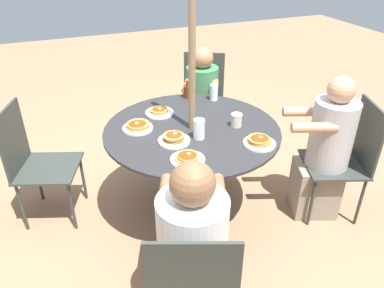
{
  "coord_description": "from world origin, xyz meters",
  "views": [
    {
      "loc": [
        0.87,
        2.2,
        2.01
      ],
      "look_at": [
        0.0,
        0.0,
        0.63
      ],
      "focal_mm": 35.0,
      "sensor_mm": 36.0,
      "label": 1
    }
  ],
  "objects_px": {
    "syrup_bottle": "(187,91)",
    "diner_south": "(202,105)",
    "pancake_plate_e": "(159,112)",
    "pancake_plate_c": "(138,127)",
    "patio_chair_north": "(193,287)",
    "patio_chair_south": "(203,95)",
    "pancake_plate_b": "(174,139)",
    "drinking_glass_b": "(199,129)",
    "pancake_plate_d": "(259,142)",
    "drinking_glass_a": "(214,92)",
    "patio_chair_east": "(348,155)",
    "diner_north": "(192,259)",
    "pancake_plate_a": "(187,159)",
    "diner_east": "(324,154)",
    "patio_table": "(192,144)",
    "patio_chair_west": "(34,159)",
    "coffee_cup": "(236,120)"
  },
  "relations": [
    {
      "from": "pancake_plate_e",
      "to": "pancake_plate_c",
      "type": "bearing_deg",
      "value": 40.62
    },
    {
      "from": "patio_table",
      "to": "coffee_cup",
      "type": "xyz_separation_m",
      "value": [
        -0.31,
        0.09,
        0.18
      ]
    },
    {
      "from": "diner_south",
      "to": "pancake_plate_c",
      "type": "height_order",
      "value": "diner_south"
    },
    {
      "from": "pancake_plate_d",
      "to": "drinking_glass_b",
      "type": "relative_size",
      "value": 1.56
    },
    {
      "from": "diner_north",
      "to": "pancake_plate_a",
      "type": "xyz_separation_m",
      "value": [
        -0.18,
        -0.54,
        0.26
      ]
    },
    {
      "from": "pancake_plate_d",
      "to": "drinking_glass_a",
      "type": "xyz_separation_m",
      "value": [
        -0.02,
        -0.78,
        0.05
      ]
    },
    {
      "from": "patio_chair_south",
      "to": "patio_chair_west",
      "type": "bearing_deg",
      "value": 48.53
    },
    {
      "from": "pancake_plate_b",
      "to": "syrup_bottle",
      "type": "relative_size",
      "value": 1.47
    },
    {
      "from": "patio_chair_west",
      "to": "patio_chair_east",
      "type": "bearing_deg",
      "value": 89.78
    },
    {
      "from": "pancake_plate_c",
      "to": "syrup_bottle",
      "type": "relative_size",
      "value": 1.47
    },
    {
      "from": "diner_east",
      "to": "pancake_plate_a",
      "type": "bearing_deg",
      "value": 112.62
    },
    {
      "from": "pancake_plate_b",
      "to": "pancake_plate_c",
      "type": "xyz_separation_m",
      "value": [
        0.18,
        -0.27,
        -0.0
      ]
    },
    {
      "from": "patio_chair_north",
      "to": "pancake_plate_c",
      "type": "bearing_deg",
      "value": 108.36
    },
    {
      "from": "patio_chair_north",
      "to": "diner_east",
      "type": "height_order",
      "value": "diner_east"
    },
    {
      "from": "pancake_plate_a",
      "to": "diner_east",
      "type": "bearing_deg",
      "value": -177.77
    },
    {
      "from": "patio_chair_east",
      "to": "patio_chair_south",
      "type": "relative_size",
      "value": 1.0
    },
    {
      "from": "syrup_bottle",
      "to": "coffee_cup",
      "type": "relative_size",
      "value": 1.55
    },
    {
      "from": "diner_south",
      "to": "drinking_glass_a",
      "type": "height_order",
      "value": "diner_south"
    },
    {
      "from": "diner_east",
      "to": "drinking_glass_b",
      "type": "distance_m",
      "value": 1.01
    },
    {
      "from": "pancake_plate_b",
      "to": "drinking_glass_a",
      "type": "bearing_deg",
      "value": -134.77
    },
    {
      "from": "syrup_bottle",
      "to": "diner_south",
      "type": "bearing_deg",
      "value": -128.6
    },
    {
      "from": "drinking_glass_b",
      "to": "pancake_plate_c",
      "type": "bearing_deg",
      "value": -38.19
    },
    {
      "from": "diner_south",
      "to": "pancake_plate_a",
      "type": "bearing_deg",
      "value": 90.52
    },
    {
      "from": "patio_chair_north",
      "to": "pancake_plate_d",
      "type": "xyz_separation_m",
      "value": [
        -0.76,
        -0.72,
        0.26
      ]
    },
    {
      "from": "diner_south",
      "to": "pancake_plate_b",
      "type": "xyz_separation_m",
      "value": [
        0.64,
        1.03,
        0.29
      ]
    },
    {
      "from": "pancake_plate_b",
      "to": "drinking_glass_a",
      "type": "xyz_separation_m",
      "value": [
        -0.54,
        -0.54,
        0.04
      ]
    },
    {
      "from": "pancake_plate_e",
      "to": "drinking_glass_a",
      "type": "xyz_separation_m",
      "value": [
        -0.5,
        -0.09,
        0.05
      ]
    },
    {
      "from": "pancake_plate_b",
      "to": "patio_chair_north",
      "type": "bearing_deg",
      "value": 75.66
    },
    {
      "from": "pancake_plate_e",
      "to": "drinking_glass_a",
      "type": "distance_m",
      "value": 0.51
    },
    {
      "from": "pancake_plate_b",
      "to": "diner_east",
      "type": "bearing_deg",
      "value": 169.41
    },
    {
      "from": "pancake_plate_d",
      "to": "diner_north",
      "type": "bearing_deg",
      "value": 38.33
    },
    {
      "from": "diner_east",
      "to": "pancake_plate_d",
      "type": "distance_m",
      "value": 0.66
    },
    {
      "from": "coffee_cup",
      "to": "diner_south",
      "type": "bearing_deg",
      "value": -98.33
    },
    {
      "from": "pancake_plate_b",
      "to": "drinking_glass_b",
      "type": "relative_size",
      "value": 1.56
    },
    {
      "from": "diner_south",
      "to": "pancake_plate_e",
      "type": "distance_m",
      "value": 0.88
    },
    {
      "from": "pancake_plate_a",
      "to": "syrup_bottle",
      "type": "xyz_separation_m",
      "value": [
        -0.35,
        -0.92,
        0.04
      ]
    },
    {
      "from": "patio_table",
      "to": "pancake_plate_d",
      "type": "relative_size",
      "value": 5.84
    },
    {
      "from": "patio_chair_east",
      "to": "diner_south",
      "type": "height_order",
      "value": "diner_south"
    },
    {
      "from": "patio_chair_south",
      "to": "drinking_glass_a",
      "type": "distance_m",
      "value": 0.73
    },
    {
      "from": "syrup_bottle",
      "to": "drinking_glass_b",
      "type": "height_order",
      "value": "syrup_bottle"
    },
    {
      "from": "coffee_cup",
      "to": "pancake_plate_a",
      "type": "bearing_deg",
      "value": 31.74
    },
    {
      "from": "patio_chair_south",
      "to": "drinking_glass_a",
      "type": "relative_size",
      "value": 6.92
    },
    {
      "from": "patio_table",
      "to": "pancake_plate_b",
      "type": "relative_size",
      "value": 5.84
    },
    {
      "from": "patio_chair_west",
      "to": "pancake_plate_c",
      "type": "distance_m",
      "value": 0.83
    },
    {
      "from": "pancake_plate_d",
      "to": "pancake_plate_a",
      "type": "bearing_deg",
      "value": 1.4
    },
    {
      "from": "drinking_glass_a",
      "to": "patio_chair_east",
      "type": "bearing_deg",
      "value": 132.59
    },
    {
      "from": "diner_south",
      "to": "drinking_glass_b",
      "type": "distance_m",
      "value": 1.18
    },
    {
      "from": "patio_chair_north",
      "to": "patio_chair_south",
      "type": "xyz_separation_m",
      "value": [
        -0.96,
        -2.14,
        0.0
      ]
    },
    {
      "from": "diner_north",
      "to": "patio_chair_west",
      "type": "height_order",
      "value": "diner_north"
    },
    {
      "from": "patio_table",
      "to": "diner_east",
      "type": "relative_size",
      "value": 1.11
    }
  ]
}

